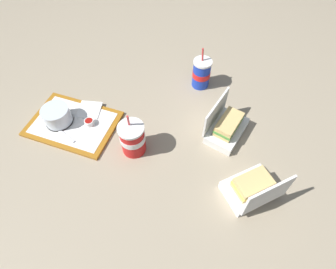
% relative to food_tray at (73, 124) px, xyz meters
% --- Properties ---
extents(ground_plane, '(3.20, 3.20, 0.00)m').
position_rel_food_tray_xyz_m(ground_plane, '(-0.39, -0.03, -0.01)').
color(ground_plane, gray).
extents(food_tray, '(0.39, 0.28, 0.01)m').
position_rel_food_tray_xyz_m(food_tray, '(0.00, 0.00, 0.00)').
color(food_tray, '#A56619').
rests_on(food_tray, ground_plane).
extents(cake_container, '(0.12, 0.12, 0.08)m').
position_rel_food_tray_xyz_m(cake_container, '(0.06, 0.01, 0.04)').
color(cake_container, black).
rests_on(cake_container, food_tray).
extents(ketchup_cup, '(0.04, 0.04, 0.02)m').
position_rel_food_tray_xyz_m(ketchup_cup, '(-0.08, -0.01, 0.02)').
color(ketchup_cup, white).
rests_on(ketchup_cup, food_tray).
extents(napkin_stack, '(0.12, 0.12, 0.00)m').
position_rel_food_tray_xyz_m(napkin_stack, '(-0.04, -0.09, 0.01)').
color(napkin_stack, white).
rests_on(napkin_stack, food_tray).
extents(plastic_fork, '(0.11, 0.05, 0.00)m').
position_rel_food_tray_xyz_m(plastic_fork, '(-0.00, 0.07, 0.01)').
color(plastic_fork, white).
rests_on(plastic_fork, food_tray).
extents(clamshell_sandwich_corner, '(0.18, 0.22, 0.16)m').
position_rel_food_tray_xyz_m(clamshell_sandwich_corner, '(-0.65, -0.13, 0.04)').
color(clamshell_sandwich_corner, white).
rests_on(clamshell_sandwich_corner, ground_plane).
extents(clamshell_sandwich_left, '(0.23, 0.22, 0.17)m').
position_rel_food_tray_xyz_m(clamshell_sandwich_left, '(-0.78, 0.12, 0.04)').
color(clamshell_sandwich_left, white).
rests_on(clamshell_sandwich_left, ground_plane).
extents(soda_cup_right, '(0.10, 0.10, 0.21)m').
position_rel_food_tray_xyz_m(soda_cup_right, '(-0.30, 0.05, 0.07)').
color(soda_cup_right, red).
rests_on(soda_cup_right, ground_plane).
extents(soda_cup_front, '(0.09, 0.09, 0.20)m').
position_rel_food_tray_xyz_m(soda_cup_front, '(-0.49, -0.39, 0.07)').
color(soda_cup_front, '#1938B7').
rests_on(soda_cup_front, ground_plane).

